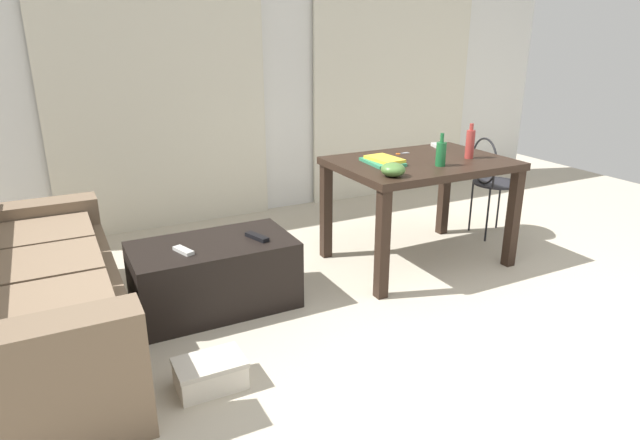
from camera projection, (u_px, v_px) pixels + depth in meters
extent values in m
plane|color=#B2A893|center=(407.00, 283.00, 3.61)|extent=(7.54, 7.54, 0.00)
cube|color=silver|center=(285.00, 75.00, 4.86)|extent=(5.94, 0.10, 2.45)
cube|color=beige|center=(160.00, 99.00, 4.35)|extent=(1.78, 0.03, 2.16)
cube|color=beige|center=(394.00, 87.00, 5.33)|extent=(1.78, 0.03, 2.16)
cube|color=brown|center=(32.00, 317.00, 2.76)|extent=(0.88, 1.87, 0.41)
cube|color=brown|center=(23.00, 217.00, 3.37)|extent=(0.88, 0.20, 0.17)
cube|color=brown|center=(19.00, 349.00, 1.97)|extent=(0.88, 0.20, 0.17)
cube|color=#7D664F|center=(33.00, 239.00, 3.11)|extent=(0.64, 0.47, 0.10)
cube|color=#7D664F|center=(34.00, 270.00, 2.70)|extent=(0.64, 0.47, 0.10)
cube|color=#7D664F|center=(35.00, 313.00, 2.29)|extent=(0.64, 0.47, 0.10)
cube|color=black|center=(214.00, 275.00, 3.24)|extent=(0.95, 0.52, 0.42)
cube|color=black|center=(421.00, 163.00, 3.73)|extent=(1.19, 0.84, 0.05)
cube|color=black|center=(382.00, 245.00, 3.31)|extent=(0.07, 0.07, 0.70)
cube|color=black|center=(513.00, 219.00, 3.78)|extent=(0.07, 0.07, 0.70)
cube|color=black|center=(326.00, 211.00, 3.93)|extent=(0.07, 0.07, 0.70)
cube|color=black|center=(444.00, 192.00, 4.40)|extent=(0.07, 0.07, 0.70)
cylinder|color=black|center=(496.00, 183.00, 4.34)|extent=(0.37, 0.37, 0.02)
cylinder|color=black|center=(516.00, 213.00, 4.32)|extent=(0.02, 0.02, 0.43)
cylinder|color=black|center=(499.00, 204.00, 4.56)|extent=(0.02, 0.02, 0.43)
cylinder|color=black|center=(488.00, 216.00, 4.26)|extent=(0.02, 0.02, 0.43)
cylinder|color=black|center=(471.00, 206.00, 4.50)|extent=(0.02, 0.02, 0.43)
torus|color=black|center=(484.00, 161.00, 4.25)|extent=(0.10, 0.36, 0.37)
cylinder|color=black|center=(494.00, 177.00, 4.13)|extent=(0.02, 0.02, 0.18)
cylinder|color=black|center=(473.00, 168.00, 4.42)|extent=(0.02, 0.02, 0.18)
cylinder|color=#195B2D|center=(441.00, 154.00, 3.53)|extent=(0.07, 0.07, 0.16)
cylinder|color=#195B2D|center=(442.00, 138.00, 3.49)|extent=(0.02, 0.02, 0.06)
cylinder|color=#99332D|center=(470.00, 144.00, 3.74)|extent=(0.06, 0.06, 0.20)
cylinder|color=#99332D|center=(472.00, 127.00, 3.70)|extent=(0.03, 0.03, 0.05)
ellipsoid|color=#477033|center=(393.00, 170.00, 3.28)|extent=(0.15, 0.15, 0.09)
cube|color=#2D7F56|center=(382.00, 162.00, 3.62)|extent=(0.23, 0.31, 0.02)
cube|color=gold|center=(385.00, 159.00, 3.61)|extent=(0.18, 0.27, 0.02)
cube|color=#B7B7B2|center=(437.00, 146.00, 4.12)|extent=(0.09, 0.16, 0.03)
cube|color=#9EA0A5|center=(404.00, 153.00, 3.92)|extent=(0.08, 0.03, 0.00)
torus|color=orange|center=(398.00, 154.00, 3.89)|extent=(0.03, 0.03, 0.00)
cube|color=#9EA0A5|center=(405.00, 153.00, 3.92)|extent=(0.08, 0.02, 0.00)
torus|color=orange|center=(398.00, 154.00, 3.90)|extent=(0.03, 0.03, 0.00)
cube|color=#B7B7B2|center=(183.00, 251.00, 3.03)|extent=(0.09, 0.16, 0.02)
cube|color=black|center=(257.00, 237.00, 3.23)|extent=(0.10, 0.18, 0.02)
cube|color=beige|center=(210.00, 376.00, 2.54)|extent=(0.31, 0.21, 0.12)
cube|color=beige|center=(209.00, 363.00, 2.51)|extent=(0.32, 0.22, 0.02)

